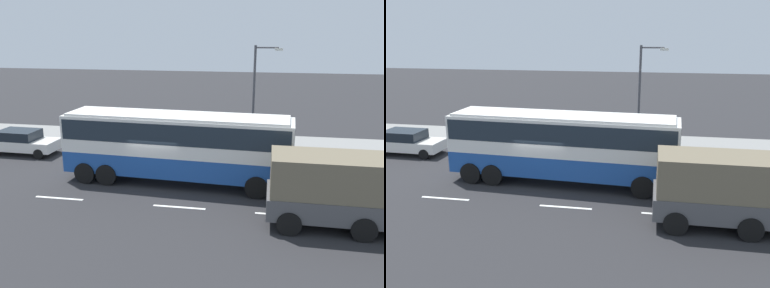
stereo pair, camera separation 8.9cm
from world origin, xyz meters
TOP-DOWN VIEW (x-y plane):
  - ground_plane at (0.00, 0.00)m, footprint 120.00×120.00m
  - sidewalk_curb at (0.00, 8.83)m, footprint 80.00×4.00m
  - lane_centreline at (-1.22, -2.80)m, footprint 30.50×0.16m
  - coach_bus at (0.96, 0.26)m, footprint 11.77×3.19m
  - cargo_truck at (9.25, -3.45)m, footprint 7.71×2.64m
  - car_white_minivan at (-9.91, 3.63)m, footprint 4.48×2.11m
  - car_yellow_taxi at (10.16, 0.18)m, footprint 4.83×2.16m
  - pedestrian_near_curb at (0.23, 8.32)m, footprint 0.32×0.32m
  - pedestrian_at_crossing at (-4.98, 9.08)m, footprint 0.32×0.32m
  - street_lamp at (4.76, 7.27)m, footprint 1.77×0.24m

SIDE VIEW (x-z plane):
  - ground_plane at x=0.00m, z-range 0.00..0.00m
  - lane_centreline at x=-1.22m, z-range 0.00..0.01m
  - sidewalk_curb at x=0.00m, z-range 0.00..0.15m
  - car_yellow_taxi at x=10.16m, z-range 0.06..1.49m
  - car_white_minivan at x=-9.91m, z-range 0.04..1.58m
  - pedestrian_at_crossing at x=-4.98m, z-range 0.27..1.93m
  - pedestrian_near_curb at x=0.23m, z-range 0.28..1.97m
  - cargo_truck at x=9.25m, z-range 0.12..3.09m
  - coach_bus at x=0.96m, z-range 0.43..4.06m
  - street_lamp at x=4.76m, z-range 0.66..7.32m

